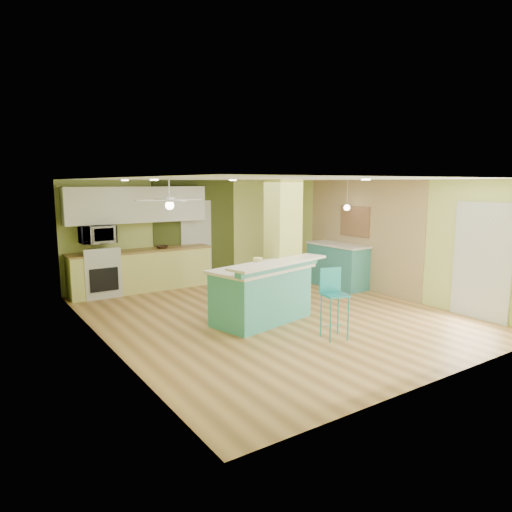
{
  "coord_description": "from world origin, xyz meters",
  "views": [
    {
      "loc": [
        -4.81,
        -6.7,
        2.43
      ],
      "look_at": [
        -0.06,
        0.4,
        1.06
      ],
      "focal_mm": 32.0,
      "sensor_mm": 36.0,
      "label": 1
    }
  ],
  "objects_px": {
    "bar_stool": "(333,292)",
    "side_counter": "(338,265)",
    "fruit_bowl": "(162,247)",
    "peninsula": "(262,293)",
    "canister": "(258,263)"
  },
  "relations": [
    {
      "from": "bar_stool",
      "to": "side_counter",
      "type": "height_order",
      "value": "bar_stool"
    },
    {
      "from": "side_counter",
      "to": "fruit_bowl",
      "type": "height_order",
      "value": "side_counter"
    },
    {
      "from": "fruit_bowl",
      "to": "side_counter",
      "type": "bearing_deg",
      "value": -30.7
    },
    {
      "from": "peninsula",
      "to": "canister",
      "type": "xyz_separation_m",
      "value": [
        -0.11,
        -0.02,
        0.55
      ]
    },
    {
      "from": "side_counter",
      "to": "peninsula",
      "type": "bearing_deg",
      "value": -157.04
    },
    {
      "from": "side_counter",
      "to": "canister",
      "type": "height_order",
      "value": "canister"
    },
    {
      "from": "peninsula",
      "to": "bar_stool",
      "type": "xyz_separation_m",
      "value": [
        0.45,
        -1.31,
        0.22
      ]
    },
    {
      "from": "peninsula",
      "to": "bar_stool",
      "type": "distance_m",
      "value": 1.4
    },
    {
      "from": "side_counter",
      "to": "fruit_bowl",
      "type": "relative_size",
      "value": 5.63
    },
    {
      "from": "fruit_bowl",
      "to": "canister",
      "type": "bearing_deg",
      "value": -83.94
    },
    {
      "from": "peninsula",
      "to": "canister",
      "type": "distance_m",
      "value": 0.56
    },
    {
      "from": "bar_stool",
      "to": "canister",
      "type": "bearing_deg",
      "value": 127.41
    },
    {
      "from": "bar_stool",
      "to": "canister",
      "type": "xyz_separation_m",
      "value": [
        -0.55,
        1.29,
        0.32
      ]
    },
    {
      "from": "side_counter",
      "to": "fruit_bowl",
      "type": "distance_m",
      "value": 4.14
    },
    {
      "from": "peninsula",
      "to": "fruit_bowl",
      "type": "distance_m",
      "value": 3.46
    }
  ]
}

